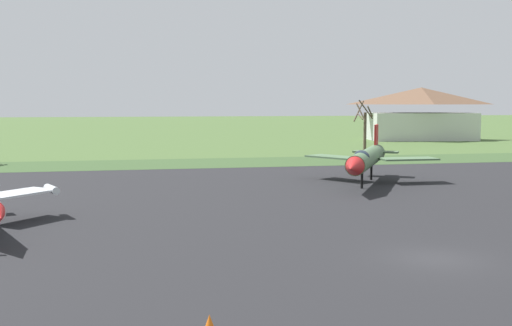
{
  "coord_description": "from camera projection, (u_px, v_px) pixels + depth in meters",
  "views": [
    {
      "loc": [
        -13.67,
        -25.82,
        7.07
      ],
      "look_at": [
        -4.95,
        16.05,
        2.98
      ],
      "focal_mm": 44.44,
      "sensor_mm": 36.0,
      "label": 1
    }
  ],
  "objects": [
    {
      "name": "asphalt_apron",
      "position": [
        328.0,
        205.0,
        43.68
      ],
      "size": [
        90.67,
        51.57,
        0.05
      ],
      "primitive_type": "cube",
      "color": "black",
      "rests_on": "ground"
    },
    {
      "name": "bare_tree_center",
      "position": [
        364.0,
        128.0,
        81.54
      ],
      "size": [
        2.57,
        2.71,
        7.43
      ],
      "color": "brown",
      "rests_on": "ground"
    },
    {
      "name": "visitor_building",
      "position": [
        421.0,
        114.0,
        120.14
      ],
      "size": [
        21.59,
        13.1,
        9.94
      ],
      "color": "beige",
      "rests_on": "ground"
    },
    {
      "name": "grass_verge_strip",
      "position": [
        243.0,
        162.0,
        74.66
      ],
      "size": [
        150.67,
        12.0,
        0.06
      ],
      "primitive_type": "cube",
      "color": "#344D28",
      "rests_on": "ground"
    },
    {
      "name": "traffic_cone",
      "position": [
        210.0,
        326.0,
        19.06
      ],
      "size": [
        0.51,
        0.51,
        0.72
      ],
      "primitive_type": "cone",
      "color": "orange",
      "rests_on": "ground"
    },
    {
      "name": "jet_fighter_rear_center",
      "position": [
        366.0,
        159.0,
        54.09
      ],
      "size": [
        11.47,
        15.4,
        4.98
      ],
      "color": "#4C6B47",
      "rests_on": "ground"
    },
    {
      "name": "ground_plane",
      "position": [
        435.0,
        259.0,
        28.61
      ],
      "size": [
        600.0,
        600.0,
        0.0
      ],
      "primitive_type": "plane",
      "color": "#425B2D"
    }
  ]
}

